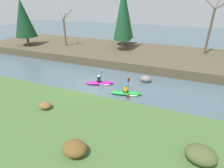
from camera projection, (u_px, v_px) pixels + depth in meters
ground_plane at (92, 89)px, 16.20m from camera, size 90.00×90.00×0.00m
riverbank_near at (49, 123)px, 11.11m from camera, size 44.00×7.52×0.77m
riverbank_far at (126, 54)px, 24.65m from camera, size 44.00×10.51×1.00m
conifer_tree_far_left at (23, 18)px, 25.37m from camera, size 3.08×3.08×6.53m
conifer_tree_left at (124, 16)px, 25.47m from camera, size 2.88×2.88×7.36m
conifer_tree_mid_left at (123, 12)px, 22.46m from camera, size 2.40×2.40×8.47m
bare_tree_upstream at (65, 29)px, 25.68m from camera, size 2.85×2.81×5.10m
bare_tree_mid_upstream at (211, 26)px, 21.38m from camera, size 4.05×4.00×7.39m
shrub_clump_second at (45, 106)px, 11.85m from camera, size 0.85×0.71×0.46m
shrub_clump_third at (75, 148)px, 8.34m from camera, size 1.24×1.03×0.67m
shrub_clump_far_end at (201, 155)px, 7.95m from camera, size 1.41×1.17×0.76m
kayaker_lead at (127, 93)px, 15.07m from camera, size 2.78×2.04×1.20m
kayaker_middle at (101, 83)px, 16.86m from camera, size 2.73×1.98×1.20m
boulder_midstream at (146, 79)px, 17.41m from camera, size 1.09×0.85×0.62m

